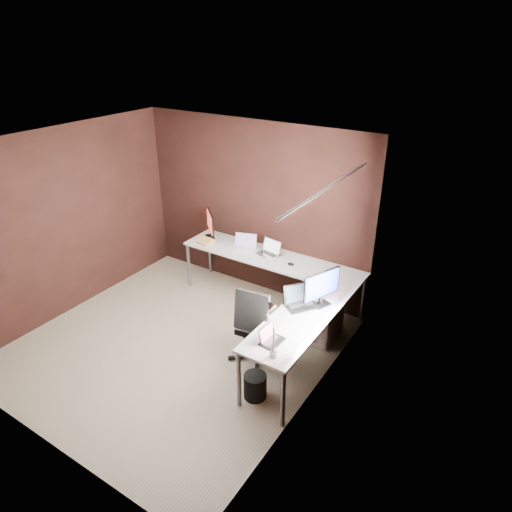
{
  "coord_description": "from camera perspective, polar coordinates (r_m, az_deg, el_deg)",
  "views": [
    {
      "loc": [
        3.33,
        -3.35,
        3.58
      ],
      "look_at": [
        0.58,
        0.95,
        1.01
      ],
      "focal_mm": 32.0,
      "sensor_mm": 36.0,
      "label": 1
    }
  ],
  "objects": [
    {
      "name": "monitor_right",
      "position": [
        5.18,
        8.24,
        -3.76
      ],
      "size": [
        0.22,
        0.49,
        0.42
      ],
      "rotation": [
        0.0,
        0.0,
        1.18
      ],
      "color": "black",
      "rests_on": "desk"
    },
    {
      "name": "book_stack",
      "position": [
        6.71,
        -6.25,
        1.8
      ],
      "size": [
        0.27,
        0.24,
        0.07
      ],
      "rotation": [
        0.0,
        0.0,
        -0.18
      ],
      "color": "tan",
      "rests_on": "desk"
    },
    {
      "name": "wastebasket",
      "position": [
        5.07,
        -0.11,
        -15.94
      ],
      "size": [
        0.3,
        0.3,
        0.29
      ],
      "primitive_type": "cylinder",
      "rotation": [
        0.0,
        0.0,
        -0.27
      ],
      "color": "black",
      "rests_on": "ground"
    },
    {
      "name": "mouse_corner",
      "position": [
        6.09,
        4.37,
        -1.01
      ],
      "size": [
        0.11,
        0.08,
        0.04
      ],
      "primitive_type": "ellipsoid",
      "rotation": [
        0.0,
        0.0,
        0.26
      ],
      "color": "black",
      "rests_on": "desk"
    },
    {
      "name": "laptop_black_small",
      "position": [
        4.67,
        1.79,
        -10.21
      ],
      "size": [
        0.2,
        0.26,
        0.17
      ],
      "rotation": [
        0.0,
        0.0,
        1.51
      ],
      "color": "black",
      "rests_on": "desk"
    },
    {
      "name": "desk_lamp",
      "position": [
        4.38,
        1.93,
        -8.4
      ],
      "size": [
        0.18,
        0.21,
        0.52
      ],
      "rotation": [
        0.0,
        0.0,
        -0.16
      ],
      "color": "slate",
      "rests_on": "desk"
    },
    {
      "name": "laptop_black_big",
      "position": [
        5.25,
        5.54,
        -5.6
      ],
      "size": [
        0.41,
        0.43,
        0.23
      ],
      "rotation": [
        0.0,
        0.0,
        0.94
      ],
      "color": "black",
      "rests_on": "desk"
    },
    {
      "name": "mouse_left",
      "position": [
        6.71,
        -6.88,
        1.58
      ],
      "size": [
        0.08,
        0.06,
        0.03
      ],
      "primitive_type": "ellipsoid",
      "rotation": [
        0.0,
        0.0,
        -0.2
      ],
      "color": "black",
      "rests_on": "desk"
    },
    {
      "name": "room",
      "position": [
        5.09,
        -7.64,
        -0.42
      ],
      "size": [
        3.6,
        3.6,
        2.5
      ],
      "color": "tan",
      "rests_on": "ground"
    },
    {
      "name": "desk",
      "position": [
        5.82,
        2.66,
        -3.19
      ],
      "size": [
        2.65,
        2.25,
        0.73
      ],
      "color": "white",
      "rests_on": "ground"
    },
    {
      "name": "drawer_pedestal",
      "position": [
        5.88,
        8.11,
        -7.44
      ],
      "size": [
        0.42,
        0.5,
        0.6
      ],
      "primitive_type": "cube",
      "color": "white",
      "rests_on": "ground"
    },
    {
      "name": "office_chair",
      "position": [
        5.44,
        0.27,
        -10.32
      ],
      "size": [
        0.57,
        0.57,
        1.02
      ],
      "rotation": [
        0.0,
        0.0,
        0.12
      ],
      "color": "black",
      "rests_on": "ground"
    },
    {
      "name": "laptop_silver",
      "position": [
        6.35,
        1.69,
        0.57
      ],
      "size": [
        0.35,
        0.28,
        0.21
      ],
      "rotation": [
        0.0,
        0.0,
        -0.18
      ],
      "color": "silver",
      "rests_on": "desk"
    },
    {
      "name": "laptop_white",
      "position": [
        6.51,
        -1.4,
        1.28
      ],
      "size": [
        0.37,
        0.31,
        0.21
      ],
      "rotation": [
        0.0,
        0.0,
        0.32
      ],
      "color": "white",
      "rests_on": "desk"
    },
    {
      "name": "monitor_left",
      "position": [
        6.84,
        -5.72,
        4.06
      ],
      "size": [
        0.35,
        0.33,
        0.4
      ],
      "rotation": [
        0.0,
        0.0,
        -0.76
      ],
      "color": "black",
      "rests_on": "desk"
    }
  ]
}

